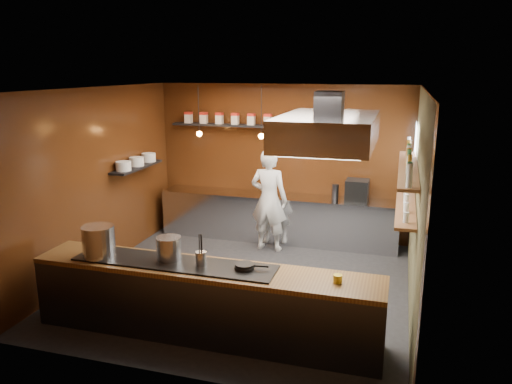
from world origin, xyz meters
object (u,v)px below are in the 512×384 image
at_px(extractor_hood, 328,130).
at_px(chef, 269,200).
at_px(stockpot_large, 98,241).
at_px(stockpot_small, 169,248).
at_px(espresso_machine, 357,191).

height_order(extractor_hood, chef, extractor_hood).
relative_size(extractor_hood, chef, 1.05).
height_order(stockpot_large, chef, chef).
bearing_deg(extractor_hood, stockpot_large, -154.69).
bearing_deg(extractor_hood, stockpot_small, -147.70).
xyz_separation_m(stockpot_large, stockpot_small, (0.91, 0.15, -0.05)).
relative_size(stockpot_large, chef, 0.22).
xyz_separation_m(extractor_hood, chef, (-1.33, 2.02, -1.56)).
distance_m(stockpot_large, stockpot_small, 0.93).
relative_size(stockpot_small, chef, 0.16).
bearing_deg(espresso_machine, chef, -160.40).
bearing_deg(chef, stockpot_small, 87.33).
bearing_deg(chef, stockpot_large, 73.05).
bearing_deg(chef, extractor_hood, 128.96).
height_order(stockpot_small, chef, chef).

